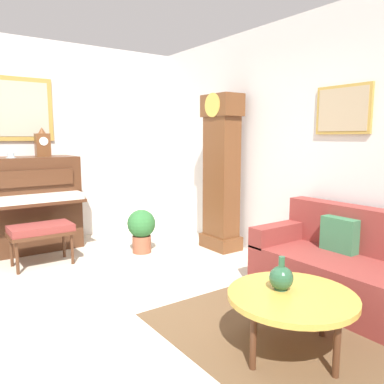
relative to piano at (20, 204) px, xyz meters
name	(u,v)px	position (x,y,z in m)	size (l,w,h in m)	color
ground_plane	(94,316)	(2.23, 0.11, -0.67)	(6.40, 6.00, 0.10)	beige
wall_left	(19,142)	(-0.37, 0.10, 0.79)	(0.13, 4.90, 2.80)	silver
wall_back	(288,144)	(2.25, 2.51, 0.78)	(5.30, 0.13, 2.80)	silver
area_rug	(294,341)	(3.55, 1.12, -0.62)	(2.10, 1.50, 0.01)	brown
piano	(20,204)	(0.00, 0.00, 0.00)	(0.87, 1.44, 1.23)	#4C2B19
piano_bench	(41,231)	(0.74, 0.06, -0.21)	(0.42, 0.70, 0.48)	#4C2B19
grandfather_clock	(221,177)	(1.41, 2.20, 0.34)	(0.52, 0.34, 2.03)	brown
couch	(362,273)	(3.52, 2.05, -0.31)	(1.90, 0.80, 0.84)	maroon
coffee_table	(292,298)	(3.63, 0.99, -0.23)	(0.88, 0.88, 0.42)	gold
mantel_clock	(43,143)	(0.00, 0.32, 0.78)	(0.13, 0.18, 0.38)	brown
teacup	(11,156)	(0.16, -0.10, 0.63)	(0.12, 0.12, 0.06)	#ADC6D6
green_jug	(281,278)	(3.53, 0.98, -0.11)	(0.17, 0.17, 0.24)	#234C33
potted_plant	(141,228)	(0.97, 1.24, -0.30)	(0.36, 0.36, 0.56)	#935138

